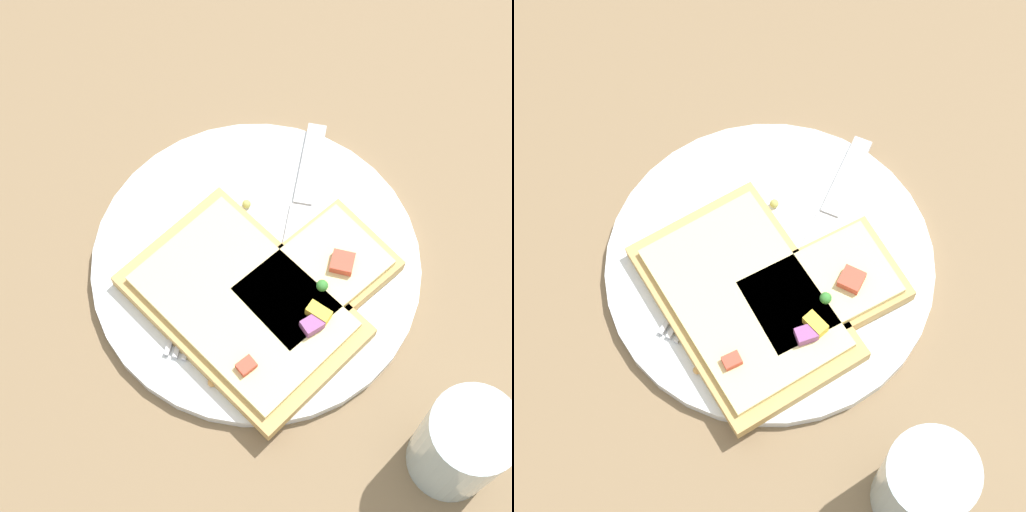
% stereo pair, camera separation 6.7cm
% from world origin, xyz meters
% --- Properties ---
extents(ground_plane, '(4.00, 4.00, 0.00)m').
position_xyz_m(ground_plane, '(0.00, 0.00, 0.00)').
color(ground_plane, '#7F6647').
extents(plate, '(0.27, 0.27, 0.01)m').
position_xyz_m(plate, '(0.00, 0.00, 0.01)').
color(plate, white).
rests_on(plate, ground).
extents(fork, '(0.22, 0.06, 0.01)m').
position_xyz_m(fork, '(-0.00, -0.04, 0.01)').
color(fork, silver).
rests_on(fork, plate).
extents(knife, '(0.21, 0.04, 0.01)m').
position_xyz_m(knife, '(-0.05, 0.03, 0.01)').
color(knife, silver).
rests_on(knife, plate).
extents(pizza_slice_main, '(0.21, 0.21, 0.03)m').
position_xyz_m(pizza_slice_main, '(0.04, -0.01, 0.02)').
color(pizza_slice_main, tan).
rests_on(pizza_slice_main, plate).
extents(pizza_slice_corner, '(0.15, 0.15, 0.03)m').
position_xyz_m(pizza_slice_corner, '(0.02, 0.05, 0.02)').
color(pizza_slice_corner, tan).
rests_on(pizza_slice_corner, plate).
extents(crumb_scatter, '(0.17, 0.04, 0.01)m').
position_xyz_m(crumb_scatter, '(0.03, -0.00, 0.02)').
color(crumb_scatter, tan).
rests_on(crumb_scatter, plate).
extents(drinking_glass, '(0.06, 0.06, 0.10)m').
position_xyz_m(drinking_glass, '(0.15, 0.16, 0.05)').
color(drinking_glass, silver).
rests_on(drinking_glass, ground).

